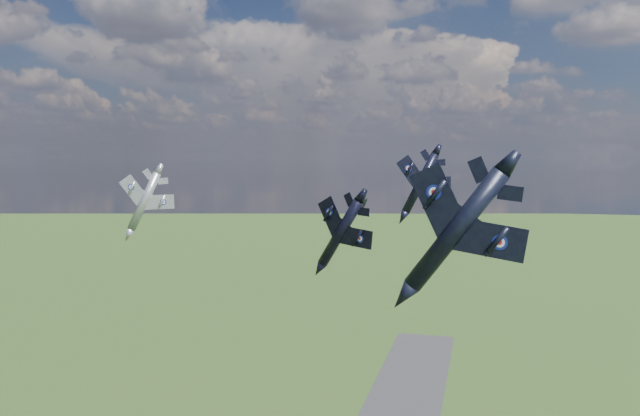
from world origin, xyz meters
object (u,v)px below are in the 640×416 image
(jet_lead_navy, at_px, (340,232))
(jet_high_navy, at_px, (420,183))
(jet_left_silver, at_px, (144,201))
(jet_right_navy, at_px, (456,230))

(jet_lead_navy, distance_m, jet_high_navy, 20.59)
(jet_left_silver, bearing_deg, jet_lead_navy, -37.66)
(jet_right_navy, xyz_separation_m, jet_left_silver, (-51.84, 41.48, -1.50))
(jet_lead_navy, xyz_separation_m, jet_high_navy, (8.55, 17.78, 5.88))
(jet_lead_navy, bearing_deg, jet_left_silver, -177.30)
(jet_right_navy, relative_size, jet_high_navy, 1.14)
(jet_lead_navy, distance_m, jet_left_silver, 37.72)
(jet_right_navy, height_order, jet_left_silver, jet_right_navy)
(jet_right_navy, height_order, jet_high_navy, jet_high_navy)
(jet_lead_navy, height_order, jet_right_navy, jet_right_navy)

